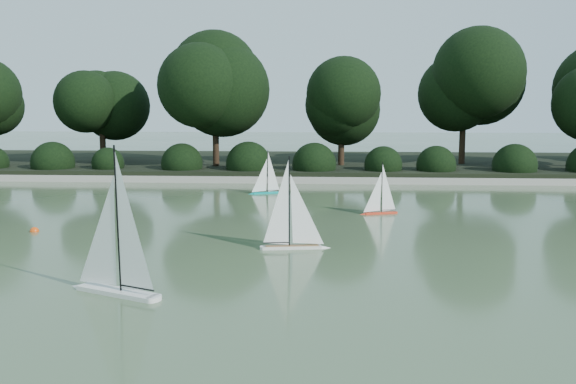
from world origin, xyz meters
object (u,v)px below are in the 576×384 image
Objects in this scene: race_buoy at (34,231)px; sailboat_teal at (264,186)px; sailboat_orange at (378,205)px; sailboat_white_b at (298,234)px; sailboat_white_a at (110,269)px.

sailboat_teal is at bearing 53.95° from race_buoy.
sailboat_teal is at bearing 133.17° from sailboat_orange.
sailboat_teal is 7.33× the size of race_buoy.
sailboat_teal is (-1.14, 6.14, -0.06)m from sailboat_white_b.
sailboat_white_a is at bearing -122.48° from sailboat_orange.
sailboat_orange reaches higher than race_buoy.
sailboat_orange is (1.53, 3.29, -0.06)m from sailboat_white_b.
sailboat_white_a reaches higher than race_buoy.
sailboat_white_a is at bearing -96.86° from sailboat_teal.
sailboat_white_b is 4.96m from race_buoy.
sailboat_white_a is 11.97× the size of race_buoy.
sailboat_white_a is at bearing -130.64° from sailboat_white_b.
sailboat_teal is at bearing 100.53° from sailboat_white_b.
sailboat_white_a is 1.67× the size of sailboat_orange.
sailboat_orange is at bearing 19.24° from race_buoy.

